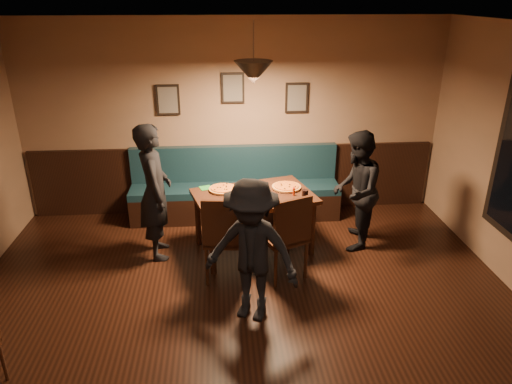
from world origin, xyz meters
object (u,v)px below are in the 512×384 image
(diner_left, at_px, (155,192))
(diner_right, at_px, (356,191))
(diner_front, at_px, (251,252))
(tabasco_bottle, at_px, (294,191))
(booth_bench, at_px, (235,185))
(chair_near_left, at_px, (226,236))
(dining_table, at_px, (254,222))
(chair_near_right, at_px, (283,235))
(soda_glass, at_px, (305,196))

(diner_left, bearing_deg, diner_right, -97.78)
(diner_front, xyz_separation_m, tabasco_bottle, (0.61, 1.29, 0.08))
(booth_bench, distance_m, chair_near_left, 1.59)
(booth_bench, bearing_deg, diner_left, -135.17)
(chair_near_left, xyz_separation_m, diner_front, (0.24, -0.75, 0.22))
(chair_near_left, bearing_deg, booth_bench, 90.04)
(dining_table, relative_size, chair_near_right, 1.37)
(dining_table, height_order, chair_near_left, chair_near_left)
(diner_left, distance_m, tabasco_bottle, 1.69)
(chair_near_left, bearing_deg, diner_right, 26.48)
(dining_table, height_order, diner_right, diner_right)
(soda_glass, bearing_deg, booth_bench, 121.81)
(booth_bench, relative_size, diner_left, 1.77)
(chair_near_left, height_order, soda_glass, chair_near_left)
(booth_bench, height_order, chair_near_right, chair_near_right)
(diner_left, distance_m, soda_glass, 1.81)
(chair_near_right, bearing_deg, diner_right, 9.08)
(chair_near_right, xyz_separation_m, soda_glass, (0.30, 0.33, 0.32))
(chair_near_left, xyz_separation_m, diner_right, (1.65, 0.62, 0.24))
(diner_left, distance_m, diner_front, 1.72)
(dining_table, bearing_deg, tabasco_bottle, -22.68)
(diner_front, bearing_deg, tabasco_bottle, 89.41)
(chair_near_left, xyz_separation_m, soda_glass, (0.95, 0.32, 0.32))
(diner_right, xyz_separation_m, diner_front, (-1.42, -1.37, -0.02))
(booth_bench, xyz_separation_m, diner_right, (1.49, -0.97, 0.27))
(chair_near_left, distance_m, diner_left, 1.07)
(diner_front, relative_size, soda_glass, 9.33)
(tabasco_bottle, bearing_deg, dining_table, 172.32)
(diner_right, bearing_deg, chair_near_right, -37.89)
(booth_bench, distance_m, diner_right, 1.80)
(dining_table, bearing_deg, diner_right, -14.29)
(booth_bench, distance_m, soda_glass, 1.52)
(soda_glass, bearing_deg, diner_left, 171.61)
(dining_table, bearing_deg, booth_bench, 86.34)
(diner_right, bearing_deg, dining_table, -69.08)
(soda_glass, bearing_deg, diner_right, 22.76)
(diner_left, height_order, soda_glass, diner_left)
(dining_table, bearing_deg, diner_left, 165.81)
(dining_table, distance_m, diner_front, 1.41)
(diner_right, distance_m, tabasco_bottle, 0.81)
(chair_near_left, bearing_deg, dining_table, 64.99)
(chair_near_right, height_order, diner_right, diner_right)
(chair_near_right, distance_m, diner_front, 0.87)
(diner_right, distance_m, soda_glass, 0.77)
(dining_table, height_order, chair_near_right, chair_near_right)
(diner_left, bearing_deg, dining_table, -97.73)
(diner_right, relative_size, diner_front, 1.03)
(booth_bench, relative_size, chair_near_right, 2.87)
(tabasco_bottle, bearing_deg, diner_front, -115.42)
(diner_right, bearing_deg, tabasco_bottle, -63.99)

